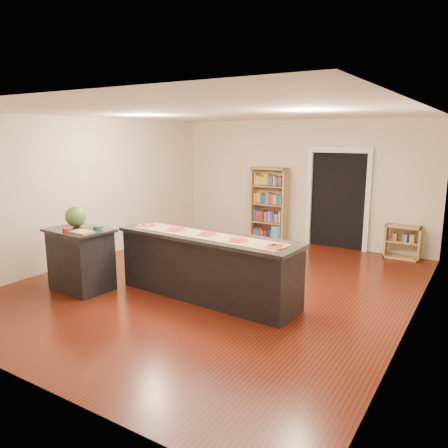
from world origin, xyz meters
The scene contains 17 objects.
room centered at (0.00, 0.00, 1.40)m, with size 6.00×7.00×2.80m.
doorway centered at (0.90, 3.46, 1.20)m, with size 1.40×0.09×2.21m.
kitchen_island centered at (0.18, -0.58, 0.50)m, with size 2.99×0.81×0.99m.
side_counter centered at (-1.75, -1.34, 0.50)m, with size 1.01×0.74×1.00m.
bookshelf centered at (-0.68, 3.30, 0.86)m, with size 0.86×0.31×1.72m, color tan.
low_shelf centered at (2.32, 3.30, 0.34)m, with size 0.68×0.29×0.68m, color tan.
waste_bin centered at (-0.44, 3.23, 0.19)m, with size 0.26×0.26×0.38m, color #5D80CF.
kraft_paper centered at (0.18, -0.61, 0.99)m, with size 2.60×0.47×0.00m, color #9B7350.
watermelon centered at (-1.93, -1.24, 1.17)m, with size 0.34×0.34×0.34m, color #144214.
cutting_board centered at (-1.49, -1.51, 1.01)m, with size 0.35×0.23×0.02m, color tan.
package_red centered at (-1.75, -1.56, 1.03)m, with size 0.16×0.12×0.06m, color maroon.
package_teal centered at (-1.47, -1.20, 1.03)m, with size 0.16×0.16×0.06m, color #195966.
pizza_a centered at (-1.01, -0.54, 1.00)m, with size 0.30×0.30×0.02m.
pizza_b centered at (-0.41, -0.55, 1.00)m, with size 0.33×0.33×0.02m.
pizza_c centered at (0.18, -0.56, 1.00)m, with size 0.31×0.31×0.02m.
pizza_d centered at (0.78, -0.65, 1.00)m, with size 0.32×0.32×0.02m.
pizza_e centered at (1.37, -0.70, 1.00)m, with size 0.30×0.30×0.02m.
Camera 1 is at (3.77, -5.87, 2.46)m, focal length 35.00 mm.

